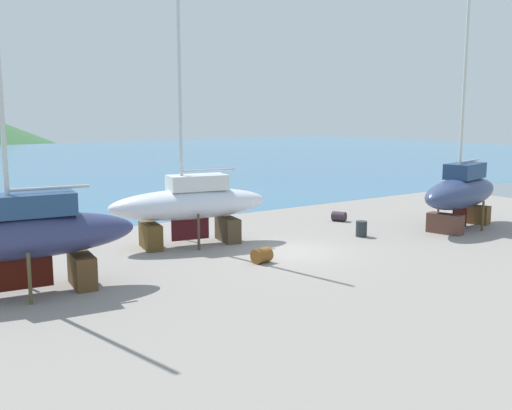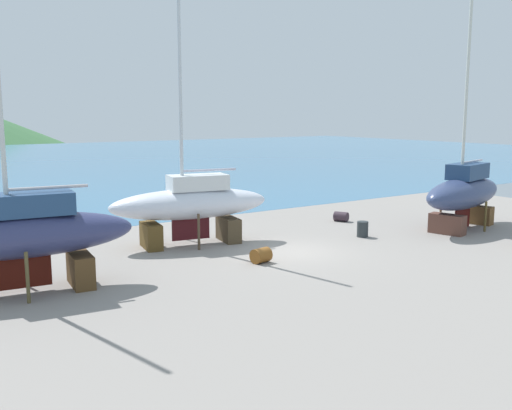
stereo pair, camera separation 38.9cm
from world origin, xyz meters
name	(u,v)px [view 2 (the right image)]	position (x,y,z in m)	size (l,w,h in m)	color
ground_plane	(323,262)	(0.00, -2.00, 0.00)	(46.38, 46.38, 0.00)	gray
sea_water	(20,164)	(0.00, 54.42, 0.00)	(175.65, 89.66, 0.01)	teal
sailboat_small_center	(464,193)	(10.72, -0.80, 1.93)	(7.73, 3.92, 12.20)	brown
sailboat_large_starboard	(191,204)	(-3.02, 3.89, 1.92)	(7.80, 3.45, 12.61)	brown
sailboat_far_slipway	(22,236)	(-11.19, 0.48, 1.99)	(7.77, 3.00, 11.55)	brown
barrel_tipped_right	(363,229)	(4.81, 0.63, 0.39)	(0.56, 0.56, 0.77)	#292F31
barrel_ochre	(261,255)	(-2.22, -0.70, 0.31)	(0.61, 0.61, 0.76)	brown
barrel_tar_black	(341,217)	(6.73, 4.32, 0.27)	(0.55, 0.55, 0.76)	#31242D
barrel_rust_mid	(474,210)	(14.74, 1.38, 0.34)	(0.68, 0.68, 0.82)	#364A6D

